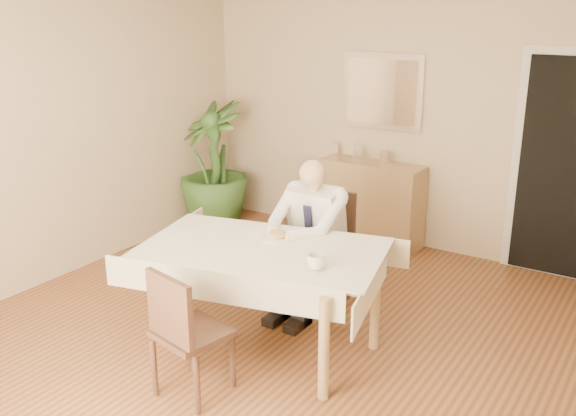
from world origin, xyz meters
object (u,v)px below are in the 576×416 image
Objects in this scene: sideboard at (371,203)px; potted_palm at (213,165)px; dining_table at (263,258)px; chair_far at (324,240)px; chair_near at (183,328)px; seated_man at (306,231)px; coffee_mug at (317,262)px.

sideboard is 0.77× the size of potted_palm.
potted_palm reaches higher than dining_table.
dining_table is 0.90m from chair_far.
chair_near is (-0.02, -0.83, -0.18)m from dining_table.
chair_near is at bearing -104.50° from dining_table.
seated_man is at bearing -32.77° from potted_palm.
seated_man is 1.76m from sideboard.
potted_palm reaches higher than seated_man.
chair_far is 0.33m from seated_man.
potted_palm reaches higher than chair_far.
potted_palm is at bearing 141.34° from coffee_mug.
sideboard is at bearing 100.23° from chair_far.
seated_man is at bearing 76.67° from dining_table.
sideboard is (-0.77, 2.44, -0.38)m from coffee_mug.
coffee_mug is (0.52, -0.72, 0.11)m from seated_man.
potted_palm reaches higher than sideboard.
potted_palm is at bearing 153.64° from chair_far.
chair_near is at bearing -90.60° from chair_far.
potted_palm is (-1.96, 0.97, 0.17)m from chair_far.
chair_near is 0.82× the size of sideboard.
seated_man reaches higher than chair_far.
sideboard reaches higher than coffee_mug.
sideboard is at bearing 106.17° from chair_near.
dining_table is at bearing 100.60° from chair_near.
chair_near is 6.97× the size of coffee_mug.
chair_near is 1.44m from seated_man.
dining_table is 2.34m from sideboard.
chair_far is at bearing 90.00° from seated_man.
sideboard is (-0.26, 2.32, -0.24)m from dining_table.
chair_far is at bearing 76.67° from dining_table.
chair_near is 3.32m from potted_palm.
chair_far is 7.46× the size of coffee_mug.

